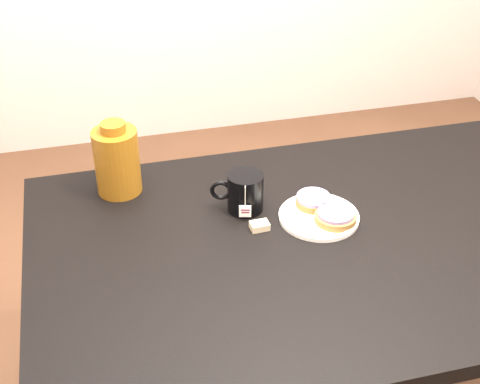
# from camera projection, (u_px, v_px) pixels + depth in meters

# --- Properties ---
(table) EXTENTS (1.40, 0.90, 0.75)m
(table) POSITION_uv_depth(u_px,v_px,m) (321.00, 264.00, 1.65)
(table) COLOR black
(table) RESTS_ON ground_plane
(plate) EXTENTS (0.20, 0.20, 0.01)m
(plate) POSITION_uv_depth(u_px,v_px,m) (319.00, 216.00, 1.66)
(plate) COLOR white
(plate) RESTS_ON table
(bagel_back) EXTENTS (0.13, 0.13, 0.03)m
(bagel_back) POSITION_uv_depth(u_px,v_px,m) (313.00, 200.00, 1.69)
(bagel_back) COLOR brown
(bagel_back) RESTS_ON plate
(bagel_front) EXTENTS (0.12, 0.12, 0.03)m
(bagel_front) POSITION_uv_depth(u_px,v_px,m) (336.00, 216.00, 1.63)
(bagel_front) COLOR brown
(bagel_front) RESTS_ON plate
(mug) EXTENTS (0.14, 0.11, 0.10)m
(mug) POSITION_uv_depth(u_px,v_px,m) (244.00, 192.00, 1.67)
(mug) COLOR black
(mug) RESTS_ON table
(teabag_pouch) EXTENTS (0.05, 0.03, 0.02)m
(teabag_pouch) POSITION_uv_depth(u_px,v_px,m) (260.00, 226.00, 1.62)
(teabag_pouch) COLOR #C6B793
(teabag_pouch) RESTS_ON table
(bagel_package) EXTENTS (0.15, 0.15, 0.20)m
(bagel_package) POSITION_uv_depth(u_px,v_px,m) (117.00, 160.00, 1.72)
(bagel_package) COLOR #5A310B
(bagel_package) RESTS_ON table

